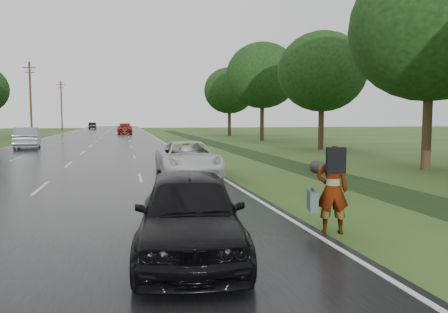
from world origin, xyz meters
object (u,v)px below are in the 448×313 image
at_px(pedestrian, 331,189).
at_px(silver_sedan, 27,138).
at_px(white_pickup, 188,159).
at_px(dark_sedan, 189,213).

bearing_deg(pedestrian, silver_sedan, -52.99).
distance_m(white_pickup, dark_sedan, 10.87).
relative_size(pedestrian, dark_sedan, 0.42).
bearing_deg(dark_sedan, white_pickup, 88.50).
bearing_deg(pedestrian, white_pickup, -65.30).
relative_size(white_pickup, dark_sedan, 1.18).
bearing_deg(pedestrian, dark_sedan, 31.51).
distance_m(pedestrian, white_pickup, 9.96).
relative_size(pedestrian, silver_sedan, 0.36).
distance_m(pedestrian, silver_sedan, 31.90).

